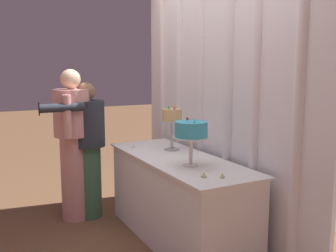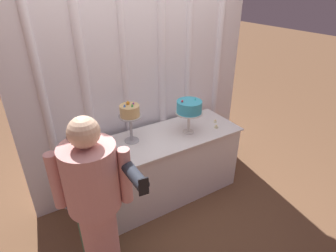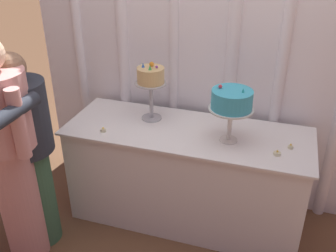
% 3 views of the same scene
% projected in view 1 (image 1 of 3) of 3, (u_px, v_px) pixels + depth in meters
% --- Properties ---
extents(ground_plane, '(24.00, 24.00, 0.00)m').
position_uv_depth(ground_plane, '(169.00, 242.00, 3.62)').
color(ground_plane, brown).
extents(draped_curtain, '(2.80, 0.21, 2.85)m').
position_uv_depth(draped_curtain, '(215.00, 67.00, 3.59)').
color(draped_curtain, white).
rests_on(draped_curtain, ground_plane).
extents(cake_table, '(1.80, 0.66, 0.80)m').
position_uv_depth(cake_table, '(178.00, 199.00, 3.60)').
color(cake_table, white).
rests_on(cake_table, ground_plane).
extents(cake_display_nearleft, '(0.24, 0.24, 0.45)m').
position_uv_depth(cake_display_nearleft, '(172.00, 118.00, 3.81)').
color(cake_display_nearleft, '#B2B2B7').
rests_on(cake_display_nearleft, cake_table).
extents(cake_display_nearright, '(0.30, 0.30, 0.40)m').
position_uv_depth(cake_display_nearright, '(191.00, 131.00, 3.20)').
color(cake_display_nearright, silver).
rests_on(cake_display_nearright, cake_table).
extents(tealight_far_left, '(0.04, 0.04, 0.04)m').
position_uv_depth(tealight_far_left, '(133.00, 147.00, 3.95)').
color(tealight_far_left, beige).
rests_on(tealight_far_left, cake_table).
extents(tealight_near_left, '(0.05, 0.05, 0.03)m').
position_uv_depth(tealight_near_left, '(204.00, 176.00, 2.91)').
color(tealight_near_left, beige).
rests_on(tealight_near_left, cake_table).
extents(tealight_near_right, '(0.04, 0.04, 0.03)m').
position_uv_depth(tealight_near_right, '(222.00, 177.00, 2.89)').
color(tealight_near_right, beige).
rests_on(tealight_near_right, cake_table).
extents(guest_girl_blue_dress, '(0.50, 0.77, 1.46)m').
position_uv_depth(guest_girl_blue_dress, '(87.00, 146.00, 4.13)').
color(guest_girl_blue_dress, '#3D6B4C').
rests_on(guest_girl_blue_dress, ground_plane).
extents(guest_man_dark_suit, '(0.50, 0.50, 1.59)m').
position_uv_depth(guest_man_dark_suit, '(73.00, 140.00, 4.05)').
color(guest_man_dark_suit, '#D6938E').
rests_on(guest_man_dark_suit, ground_plane).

